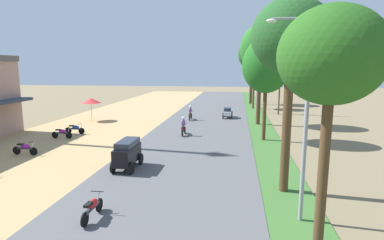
% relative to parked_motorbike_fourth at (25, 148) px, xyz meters
% --- Properties ---
extents(parked_motorbike_fourth, '(1.80, 0.54, 0.94)m').
position_rel_parked_motorbike_fourth_xyz_m(parked_motorbike_fourth, '(0.00, 0.00, 0.00)').
color(parked_motorbike_fourth, black).
rests_on(parked_motorbike_fourth, dirt_shoulder).
extents(parked_motorbike_fifth, '(1.80, 0.54, 0.94)m').
position_rel_parked_motorbike_fourth_xyz_m(parked_motorbike_fifth, '(-0.23, 4.89, 0.00)').
color(parked_motorbike_fifth, black).
rests_on(parked_motorbike_fifth, dirt_shoulder).
extents(parked_motorbike_sixth, '(1.80, 0.54, 0.94)m').
position_rel_parked_motorbike_fourth_xyz_m(parked_motorbike_sixth, '(-0.06, 6.70, 0.00)').
color(parked_motorbike_sixth, black).
rests_on(parked_motorbike_sixth, dirt_shoulder).
extents(vendor_umbrella, '(2.20, 2.20, 2.52)m').
position_rel_parked_motorbike_fourth_xyz_m(vendor_umbrella, '(-1.70, 13.28, 1.75)').
color(vendor_umbrella, '#99999E').
rests_on(vendor_umbrella, dirt_shoulder).
extents(median_tree_nearest, '(2.85, 2.85, 7.51)m').
position_rel_parked_motorbike_fourth_xyz_m(median_tree_nearest, '(16.49, -9.62, 5.62)').
color(median_tree_nearest, '#4C351E').
rests_on(median_tree_nearest, median_strip).
extents(median_tree_second, '(3.56, 3.56, 8.93)m').
position_rel_parked_motorbike_fourth_xyz_m(median_tree_second, '(16.36, -3.79, 6.65)').
color(median_tree_second, '#4C351E').
rests_on(median_tree_second, median_strip).
extents(median_tree_third, '(3.77, 3.77, 8.17)m').
position_rel_parked_motorbike_fourth_xyz_m(median_tree_third, '(16.26, 6.78, 5.47)').
color(median_tree_third, '#4C351E').
rests_on(median_tree_third, median_strip).
extents(median_tree_fourth, '(4.02, 4.02, 10.01)m').
position_rel_parked_motorbike_fourth_xyz_m(median_tree_fourth, '(16.24, 13.87, 7.13)').
color(median_tree_fourth, '#4C351E').
rests_on(median_tree_fourth, median_strip).
extents(median_tree_fifth, '(3.22, 3.22, 7.19)m').
position_rel_parked_motorbike_fourth_xyz_m(median_tree_fifth, '(16.36, 26.35, 4.85)').
color(median_tree_fifth, '#4C351E').
rests_on(median_tree_fifth, median_strip).
extents(median_tree_sixth, '(4.26, 4.26, 9.99)m').
position_rel_parked_motorbike_fourth_xyz_m(median_tree_sixth, '(16.20, 31.87, 7.19)').
color(median_tree_sixth, '#4C351E').
rests_on(median_tree_sixth, median_strip).
extents(streetlamp_near, '(3.16, 0.20, 7.71)m').
position_rel_parked_motorbike_fourth_xyz_m(streetlamp_near, '(16.58, -6.69, 3.96)').
color(streetlamp_near, gray).
rests_on(streetlamp_near, median_strip).
extents(streetlamp_mid, '(3.16, 0.20, 7.66)m').
position_rel_parked_motorbike_fourth_xyz_m(streetlamp_mid, '(16.58, 22.33, 3.93)').
color(streetlamp_mid, gray).
rests_on(streetlamp_mid, median_strip).
extents(streetlamp_far, '(3.16, 0.20, 7.71)m').
position_rel_parked_motorbike_fourth_xyz_m(streetlamp_far, '(16.58, 35.61, 3.96)').
color(streetlamp_far, gray).
rests_on(streetlamp_far, median_strip).
extents(utility_pole_near, '(1.80, 0.20, 8.57)m').
position_rel_parked_motorbike_fourth_xyz_m(utility_pole_near, '(19.27, 21.42, 3.92)').
color(utility_pole_near, brown).
rests_on(utility_pole_near, ground).
extents(car_van_black, '(1.19, 2.41, 1.67)m').
position_rel_parked_motorbike_fourth_xyz_m(car_van_black, '(7.83, -1.77, 0.47)').
color(car_van_black, black).
rests_on(car_van_black, road_strip).
extents(car_sedan_white, '(1.10, 2.26, 1.19)m').
position_rel_parked_motorbike_fourth_xyz_m(car_sedan_white, '(13.03, 17.37, 0.19)').
color(car_sedan_white, silver).
rests_on(car_sedan_white, road_strip).
extents(motorbike_ahead_third, '(0.54, 1.80, 0.94)m').
position_rel_parked_motorbike_fourth_xyz_m(motorbike_ahead_third, '(8.56, -7.77, 0.02)').
color(motorbike_ahead_third, black).
rests_on(motorbike_ahead_third, road_strip).
extents(motorbike_ahead_fourth, '(0.54, 1.80, 1.66)m').
position_rel_parked_motorbike_fourth_xyz_m(motorbike_ahead_fourth, '(9.54, 7.48, 0.30)').
color(motorbike_ahead_fourth, black).
rests_on(motorbike_ahead_fourth, road_strip).
extents(motorbike_ahead_fifth, '(0.54, 1.80, 1.66)m').
position_rel_parked_motorbike_fourth_xyz_m(motorbike_ahead_fifth, '(8.97, 15.25, 0.30)').
color(motorbike_ahead_fifth, black).
rests_on(motorbike_ahead_fifth, road_strip).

